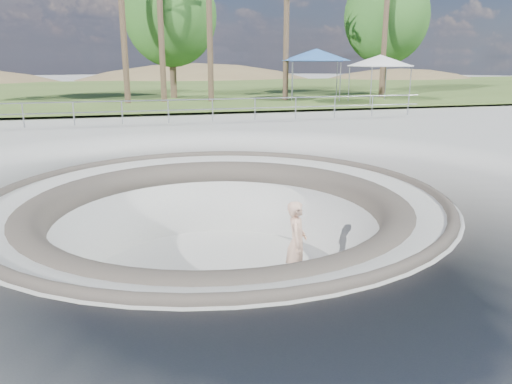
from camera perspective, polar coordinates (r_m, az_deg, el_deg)
ground at (r=11.25m, az=-4.54°, el=-0.46°), size 180.00×180.00×0.00m
skate_bowl at (r=11.87m, az=-4.35°, el=-9.00°), size 14.00×14.00×4.10m
grass_strip at (r=44.80m, az=-12.44°, el=11.26°), size 180.00×36.00×0.12m
distant_hills at (r=68.82m, az=-9.82°, el=6.58°), size 103.20×45.00×28.60m
safety_railing at (r=22.87m, az=-9.99°, el=9.11°), size 25.00×0.06×1.03m
skateboard at (r=11.31m, az=4.56°, el=-10.28°), size 0.89×0.30×0.09m
skater at (r=10.93m, az=4.66°, el=-5.76°), size 0.67×0.80×1.87m
canopy_white at (r=32.53m, az=14.01°, el=14.36°), size 5.69×5.69×2.88m
canopy_blue at (r=34.24m, az=6.89°, el=15.30°), size 6.11×6.11×3.27m
bushy_tree_mid at (r=35.70m, az=-9.73°, el=19.24°), size 6.15×5.59×8.87m
bushy_tree_right at (r=40.54m, az=14.70°, el=18.80°), size 6.41×5.82×9.24m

